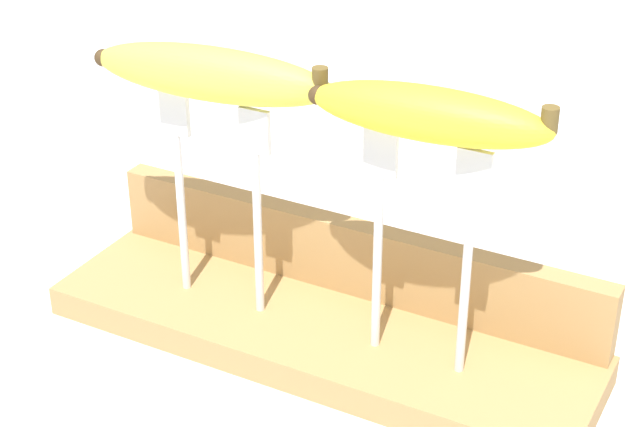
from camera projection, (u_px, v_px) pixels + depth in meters
ground_plane at (320, 347)px, 0.87m from camera, size 3.00×3.00×0.00m
wooden_board at (320, 334)px, 0.86m from camera, size 0.46×0.13×0.03m
board_backstop at (351, 256)px, 0.88m from camera, size 0.45×0.02×0.06m
fork_stand_left at (217, 184)px, 0.83m from camera, size 0.10×0.01×0.18m
fork_stand_right at (423, 233)px, 0.76m from camera, size 0.10×0.01×0.18m
banana_raised_left at (211, 74)px, 0.79m from camera, size 0.20×0.06×0.04m
banana_raised_right at (429, 114)px, 0.72m from camera, size 0.18×0.06×0.04m
fork_fallen_near at (393, 217)px, 1.06m from camera, size 0.19×0.04×0.01m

